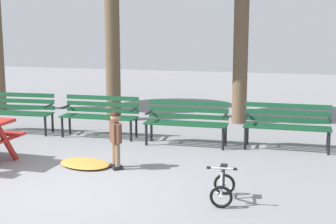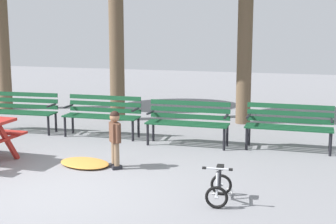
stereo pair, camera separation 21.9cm
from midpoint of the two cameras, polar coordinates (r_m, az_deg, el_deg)
ground at (r=7.29m, az=-13.73°, el=-8.97°), size 36.00×36.00×0.00m
park_bench_far_left at (r=11.30m, az=-17.39°, el=0.31°), size 1.63×0.56×0.85m
park_bench_left at (r=10.46m, az=-8.37°, el=-0.09°), size 1.61×0.49×0.85m
park_bench_right at (r=9.67m, az=1.52°, el=-0.82°), size 1.61×0.48×0.85m
park_bench_far_right at (r=9.58m, az=12.88°, el=-1.18°), size 1.60×0.46×0.85m
child_standing at (r=8.13m, az=-6.79°, el=-2.69°), size 0.28×0.30×0.96m
kids_bicycle at (r=6.74m, az=5.38°, el=-8.52°), size 0.40×0.58×0.54m
leaf_pile at (r=8.49m, az=-10.25°, el=-5.84°), size 1.07×0.88×0.07m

